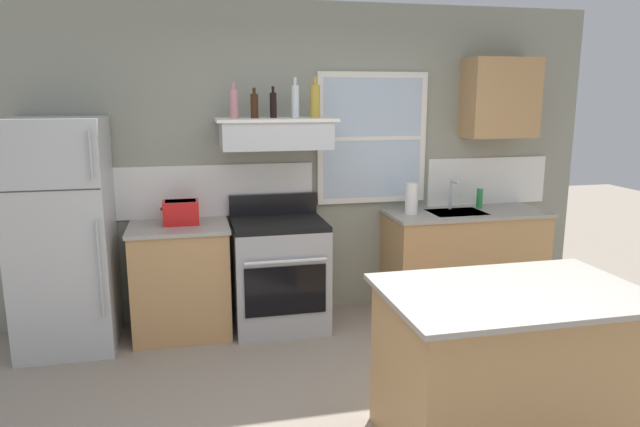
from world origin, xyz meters
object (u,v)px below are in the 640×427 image
refrigerator (63,236)px  kitchen_island (508,368)px  bottle_balsamic_dark (273,105)px  toaster (181,212)px  bottle_brown_stout (254,105)px  dish_soap_bottle (479,198)px  bottle_rose_pink (234,103)px  paper_towel_roll (412,199)px  stove_range (279,273)px  bottle_champagne_gold_foil (315,101)px  bottle_clear_tall (295,101)px

refrigerator → kitchen_island: 3.28m
refrigerator → bottle_balsamic_dark: size_ratio=7.04×
toaster → bottle_brown_stout: 1.04m
bottle_brown_stout → toaster: bearing=-177.6°
toaster → dish_soap_bottle: bearing=1.4°
bottle_rose_pink → paper_towel_roll: bearing=-3.4°
bottle_balsamic_dark → kitchen_island: size_ratio=0.18×
toaster → paper_towel_roll: 1.95m
bottle_brown_stout → refrigerator: bearing=-175.3°
stove_range → bottle_champagne_gold_foil: size_ratio=3.32×
bottle_brown_stout → bottle_clear_tall: (0.33, 0.01, 0.04)m
stove_range → bottle_clear_tall: size_ratio=3.37×
stove_range → bottle_balsamic_dark: bearing=93.3°
stove_range → bottle_rose_pink: (-0.32, 0.13, 1.40)m
refrigerator → bottle_champagne_gold_foil: (1.98, 0.11, 1.00)m
bottle_clear_tall → dish_soap_bottle: size_ratio=1.80×
stove_range → bottle_balsamic_dark: bottle_balsamic_dark is taller
paper_towel_roll → dish_soap_bottle: paper_towel_roll is taller
toaster → stove_range: bearing=-5.4°
bottle_brown_stout → dish_soap_bottle: (2.04, 0.04, -0.85)m
kitchen_island → paper_towel_roll: bearing=84.0°
stove_range → paper_towel_roll: 1.31m
stove_range → bottle_clear_tall: bottle_clear_tall is taller
toaster → dish_soap_bottle: (2.66, 0.06, -0.01)m
bottle_champagne_gold_foil → paper_towel_roll: size_ratio=1.21×
bottle_clear_tall → bottle_champagne_gold_foil: bearing=-8.3°
bottle_brown_stout → stove_range: bearing=-31.1°
refrigerator → bottle_brown_stout: bottle_brown_stout is taller
bottle_balsamic_dark → bottle_champagne_gold_foil: bearing=-7.5°
toaster → paper_towel_roll: paper_towel_roll is taller
toaster → kitchen_island: bearing=-49.3°
toaster → kitchen_island: 2.73m
bottle_brown_stout → bottle_champagne_gold_foil: bottle_champagne_gold_foil is taller
bottle_balsamic_dark → refrigerator: bearing=-174.6°
stove_range → bottle_brown_stout: bearing=148.9°
stove_range → toaster: bearing=174.6°
paper_towel_roll → dish_soap_bottle: size_ratio=1.50×
paper_towel_roll → dish_soap_bottle: (0.70, 0.10, -0.04)m
toaster → bottle_rose_pink: (0.45, 0.05, 0.85)m
refrigerator → bottle_brown_stout: bearing=4.7°
bottle_balsamic_dark → bottle_champagne_gold_foil: bottle_champagne_gold_foil is taller
refrigerator → bottle_champagne_gold_foil: bearing=3.2°
bottle_clear_tall → dish_soap_bottle: 1.92m
stove_range → bottle_brown_stout: 1.39m
bottle_rose_pink → bottle_champagne_gold_foil: 0.66m
refrigerator → bottle_rose_pink: bottle_rose_pink is taller
bottle_balsamic_dark → dish_soap_bottle: (1.89, 0.00, -0.85)m
bottle_balsamic_dark → paper_towel_roll: (1.18, -0.10, -0.81)m
dish_soap_bottle → paper_towel_roll: bearing=-171.9°
refrigerator → stove_range: 1.70m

